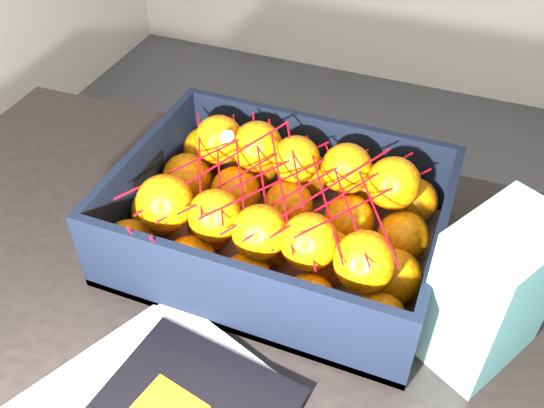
% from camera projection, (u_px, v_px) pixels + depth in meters
% --- Properties ---
extents(table, '(1.22, 0.83, 0.75)m').
position_uv_depth(table, '(234.00, 357.00, 0.84)').
color(table, black).
rests_on(table, ground).
extents(produce_crate, '(0.44, 0.33, 0.13)m').
position_uv_depth(produce_crate, '(280.00, 228.00, 0.84)').
color(produce_crate, brown).
rests_on(produce_crate, table).
extents(clementine_heap, '(0.42, 0.31, 0.13)m').
position_uv_depth(clementine_heap, '(280.00, 210.00, 0.83)').
color(clementine_heap, orange).
rests_on(clementine_heap, produce_crate).
extents(mesh_net, '(0.37, 0.29, 0.09)m').
position_uv_depth(mesh_net, '(274.00, 184.00, 0.78)').
color(mesh_net, red).
rests_on(mesh_net, clementine_heap).
extents(retail_carton, '(0.15, 0.16, 0.20)m').
position_uv_depth(retail_carton, '(492.00, 292.00, 0.67)').
color(retail_carton, silver).
rests_on(retail_carton, table).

